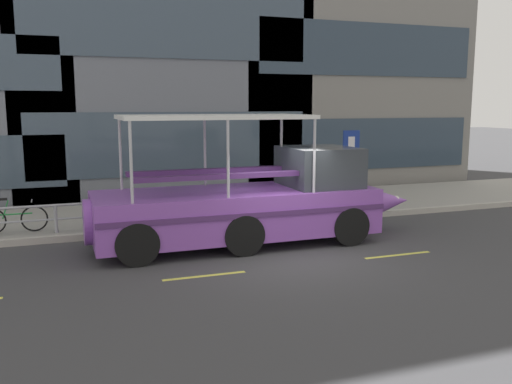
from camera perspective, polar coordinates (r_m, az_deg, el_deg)
The scene contains 9 objects.
ground_plane at distance 13.40m, azimuth 3.56°, elevation -6.44°, with size 120.00×120.00×0.00m, color #3D3D3F.
sidewalk at distance 18.52m, azimuth -3.34°, elevation -1.81°, with size 32.00×4.80×0.18m, color #99968E.
curb_edge at distance 16.20m, azimuth -0.82°, elevation -3.37°, with size 32.00×0.18×0.18m, color #B2ADA3.
lane_centreline at distance 12.52m, azimuth 5.39°, elevation -7.57°, with size 25.80×0.12×0.01m.
curb_guardrail at distance 16.02m, azimuth -5.77°, elevation -1.32°, with size 11.28×0.09×0.79m.
parking_sign at distance 18.19m, azimuth 9.83°, elevation 3.75°, with size 0.60×0.12×2.58m.
leaned_bicycle at distance 16.02m, azimuth -23.99°, elevation -2.60°, with size 1.74×0.46×0.96m.
duck_tour_boat at distance 14.23m, azimuth -0.08°, elevation -1.08°, with size 9.00×2.51×3.34m.
pedestrian_near_bow at distance 17.85m, azimuth 4.36°, elevation 1.26°, with size 0.29×0.43×1.63m.
Camera 1 is at (-5.16, -11.84, 3.58)m, focal length 38.32 mm.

